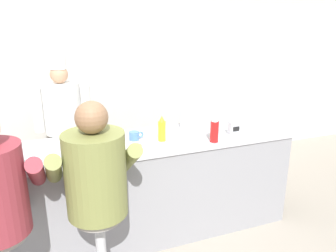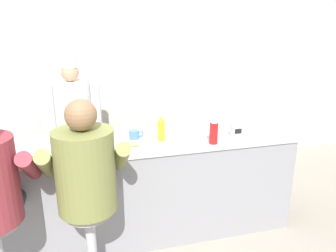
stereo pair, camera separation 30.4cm
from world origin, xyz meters
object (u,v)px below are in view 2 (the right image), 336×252
ketchup_bottle_red (214,131)px  water_pitcher_clear (189,118)px  hot_sauce_bottle_orange (213,132)px  cereal_bowl (83,140)px  napkin_dispenser_chrome (237,130)px  cook_in_whites_near (74,117)px  mustard_bottle_yellow (161,129)px  breakfast_plate (133,146)px  diner_seated_olive (86,175)px  coffee_mug_blue (135,135)px  coffee_mug_tan (2,150)px

ketchup_bottle_red → water_pitcher_clear: (-0.08, 0.44, -0.00)m
hot_sauce_bottle_orange → cereal_bowl: 1.19m
water_pitcher_clear → napkin_dispenser_chrome: water_pitcher_clear is taller
napkin_dispenser_chrome → cook_in_whites_near: (-1.51, 1.29, -0.12)m
ketchup_bottle_red → cook_in_whites_near: bearing=131.0°
mustard_bottle_yellow → cereal_bowl: size_ratio=1.71×
ketchup_bottle_red → breakfast_plate: 0.73m
napkin_dispenser_chrome → diner_seated_olive: diner_seated_olive is taller
breakfast_plate → coffee_mug_blue: bearing=77.1°
ketchup_bottle_red → diner_seated_olive: bearing=-163.8°
coffee_mug_blue → napkin_dispenser_chrome: 0.97m
ketchup_bottle_red → breakfast_plate: bearing=173.8°
hot_sauce_bottle_orange → napkin_dispenser_chrome: bearing=2.4°
coffee_mug_blue → ketchup_bottle_red: bearing=-24.9°
cereal_bowl → napkin_dispenser_chrome: 1.43m
diner_seated_olive → cook_in_whites_near: size_ratio=0.91×
coffee_mug_blue → coffee_mug_tan: size_ratio=1.04×
cereal_bowl → napkin_dispenser_chrome: bearing=-8.8°
mustard_bottle_yellow → coffee_mug_tan: (-1.34, -0.01, -0.06)m
water_pitcher_clear → cereal_bowl: 1.06m
coffee_mug_tan → water_pitcher_clear: bearing=8.4°
breakfast_plate → cook_in_whites_near: (-0.51, 1.33, -0.07)m
cook_in_whites_near → ketchup_bottle_red: bearing=-49.0°
hot_sauce_bottle_orange → napkin_dispenser_chrome: hot_sauce_bottle_orange is taller
water_pitcher_clear → napkin_dispenser_chrome: (0.37, -0.32, -0.05)m
mustard_bottle_yellow → cereal_bowl: bearing=168.7°
napkin_dispenser_chrome → hot_sauce_bottle_orange: bearing=-177.6°
water_pitcher_clear → coffee_mug_blue: bearing=-167.3°
water_pitcher_clear → diner_seated_olive: bearing=-143.7°
diner_seated_olive → cook_in_whites_near: 1.74m
mustard_bottle_yellow → water_pitcher_clear: (0.35, 0.24, 0.01)m
hot_sauce_bottle_orange → cereal_bowl: (-1.17, 0.23, -0.04)m
breakfast_plate → diner_seated_olive: (-0.41, -0.41, -0.03)m
mustard_bottle_yellow → diner_seated_olive: size_ratio=0.15×
coffee_mug_tan → napkin_dispenser_chrome: 2.06m
diner_seated_olive → cereal_bowl: bearing=90.5°
ketchup_bottle_red → cook_in_whites_near: cook_in_whites_near is taller
water_pitcher_clear → napkin_dispenser_chrome: size_ratio=1.87×
breakfast_plate → napkin_dispenser_chrome: (1.00, 0.04, 0.05)m
coffee_mug_blue → diner_seated_olive: 0.79m
breakfast_plate → coffee_mug_blue: size_ratio=1.76×
water_pitcher_clear → diner_seated_olive: size_ratio=0.15×
mustard_bottle_yellow → hot_sauce_bottle_orange: 0.48m
breakfast_plate → cereal_bowl: 0.49m
hot_sauce_bottle_orange → breakfast_plate: hot_sauce_bottle_orange is taller
coffee_mug_blue → coffee_mug_tan: bearing=-173.9°
coffee_mug_tan → ketchup_bottle_red: bearing=-6.1°
coffee_mug_blue → cook_in_whites_near: size_ratio=0.08×
water_pitcher_clear → coffee_mug_blue: 0.60m
hot_sauce_bottle_orange → breakfast_plate: 0.76m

